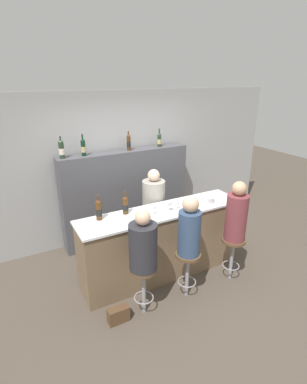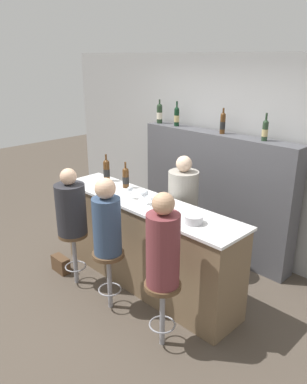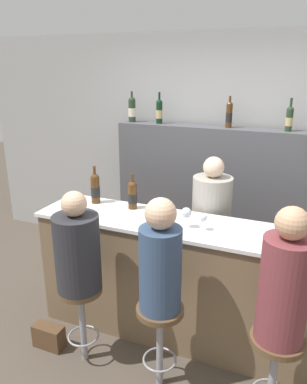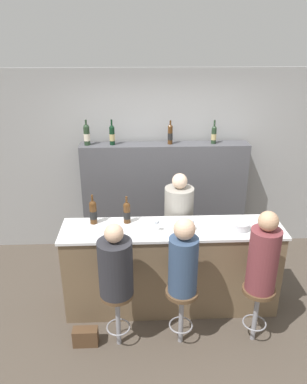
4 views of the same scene
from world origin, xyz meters
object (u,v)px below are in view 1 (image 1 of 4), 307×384
wine_bottle_backbar_1 (83,147)px  metal_bowl (208,199)px  guest_seated_left (143,244)px  wine_glass_1 (169,203)px  wine_bottle_backbar_0 (61,149)px  wine_glass_0 (154,208)px  guest_seated_middle (189,229)px  guest_seated_right (236,215)px  wine_glass_2 (177,203)px  wine_bottle_counter_1 (125,205)px  bar_stool_right (233,248)px  bar_stool_middle (188,263)px  wine_bottle_counter_0 (99,210)px  handbag (118,315)px  wine_bottle_backbar_2 (129,142)px  bartender (154,218)px  bar_stool_left (144,278)px  wine_bottle_backbar_3 (159,140)px

wine_bottle_backbar_1 → metal_bowl: 2.08m
guest_seated_left → wine_glass_1: bearing=37.9°
wine_bottle_backbar_0 → wine_glass_0: (0.86, -1.33, -0.62)m
guest_seated_middle → guest_seated_right: 0.78m
wine_bottle_backbar_0 → wine_glass_2: 1.92m
wine_bottle_counter_1 → metal_bowl: 1.26m
wine_bottle_backbar_1 → guest_seated_middle: size_ratio=0.42×
guest_seated_left → bar_stool_right: bearing=0.0°
wine_bottle_backbar_0 → bar_stool_middle: 2.49m
wine_bottle_counter_0 → handbag: wine_bottle_counter_0 is taller
wine_glass_1 → bar_stool_middle: size_ratio=0.25×
wine_bottle_backbar_2 → bar_stool_middle: size_ratio=0.48×
guest_seated_middle → guest_seated_right: bearing=-0.0°
wine_glass_1 → bar_stool_middle: bearing=-90.9°
wine_bottle_backbar_0 → handbag: bearing=-87.2°
wine_bottle_counter_0 → metal_bowl: wine_bottle_counter_0 is taller
metal_bowl → bar_stool_middle: (-0.69, -0.51, -0.59)m
wine_glass_1 → guest_seated_left: guest_seated_left is taller
wine_bottle_backbar_0 → guest_seated_left: wine_bottle_backbar_0 is taller
wine_bottle_counter_0 → bartender: bearing=19.1°
bar_stool_middle → handbag: bearing=180.0°
wine_glass_1 → bar_stool_left: (-0.66, -0.51, -0.66)m
wine_bottle_backbar_0 → wine_bottle_backbar_3: size_ratio=1.06×
guest_seated_left → bar_stool_right: (1.43, 0.00, -0.47)m
wine_glass_1 → bartender: bearing=83.6°
wine_glass_1 → wine_bottle_backbar_0: bearing=129.4°
metal_bowl → handbag: 2.02m
wine_glass_0 → guest_seated_middle: size_ratio=0.18×
wine_bottle_counter_1 → bar_stool_right: wine_bottle_counter_1 is taller
metal_bowl → wine_bottle_counter_0: bearing=172.4°
wine_bottle_backbar_3 → guest_seated_middle: bearing=-108.1°
wine_bottle_counter_1 → bar_stool_left: bearing=-97.8°
wine_glass_0 → wine_bottle_backbar_0: bearing=122.8°
bar_stool_left → bartender: size_ratio=0.44×
wine_bottle_backbar_3 → guest_seated_right: wine_bottle_backbar_3 is taller
guest_seated_middle → handbag: guest_seated_middle is taller
wine_bottle_backbar_0 → wine_bottle_backbar_3: 1.69m
wine_bottle_backbar_1 → guest_seated_left: 2.01m
wine_glass_0 → guest_seated_middle: guest_seated_middle is taller
wine_bottle_backbar_1 → guest_seated_left: bearing=-86.8°
wine_bottle_counter_0 → bar_stool_right: (1.70, -0.72, -0.69)m
wine_glass_0 → wine_glass_2: (0.37, 0.00, -0.01)m
bar_stool_left → handbag: 0.54m
wine_glass_1 → metal_bowl: size_ratio=0.89×
guest_seated_middle → wine_bottle_backbar_1: bearing=112.2°
wine_bottle_backbar_1 → wine_bottle_backbar_3: (1.36, 0.00, -0.01)m
wine_bottle_backbar_3 → wine_glass_0: wine_bottle_backbar_3 is taller
wine_bottle_counter_1 → wine_bottle_counter_0: bearing=-180.0°
wine_bottle_counter_1 → wine_bottle_backbar_3: bearing=44.2°
wine_bottle_backbar_3 → wine_glass_2: (-0.46, -1.33, -0.61)m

